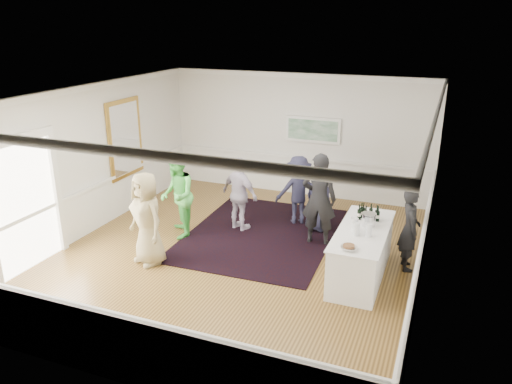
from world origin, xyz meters
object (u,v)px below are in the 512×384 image
at_px(guest_navy, 319,199).
at_px(ice_bucket, 369,220).
at_px(guest_lilac, 240,194).
at_px(serving_table, 361,253).
at_px(guest_tan, 147,219).
at_px(bartender, 410,229).
at_px(guest_dark_a, 298,190).
at_px(guest_dark_b, 319,199).
at_px(guest_green, 177,196).
at_px(nut_bowl, 349,247).

relative_size(guest_navy, ice_bucket, 5.69).
bearing_deg(guest_lilac, serving_table, 178.38).
bearing_deg(serving_table, ice_bucket, 73.28).
bearing_deg(ice_bucket, guest_tan, -163.75).
relative_size(bartender, guest_navy, 1.08).
bearing_deg(guest_dark_a, bartender, 125.05).
relative_size(guest_tan, guest_lilac, 1.10).
height_order(guest_dark_b, guest_navy, guest_dark_b).
xyz_separation_m(bartender, guest_dark_a, (-2.58, 1.37, -0.00)).
height_order(guest_tan, ice_bucket, guest_tan).
distance_m(guest_green, guest_dark_a, 2.74).
height_order(ice_bucket, nut_bowl, ice_bucket).
distance_m(guest_green, guest_navy, 3.08).
bearing_deg(serving_table, guest_navy, 125.87).
distance_m(bartender, guest_navy, 2.33).
bearing_deg(guest_navy, guest_dark_a, 3.48).
distance_m(guest_dark_b, nut_bowl, 2.25).
bearing_deg(guest_green, guest_dark_b, 72.17).
relative_size(serving_table, guest_navy, 1.55).
height_order(bartender, guest_dark_b, guest_dark_b).
xyz_separation_m(serving_table, ice_bucket, (0.06, 0.19, 0.57)).
relative_size(guest_lilac, nut_bowl, 6.02).
bearing_deg(guest_dark_b, bartender, 160.22).
xyz_separation_m(serving_table, guest_lilac, (-2.90, 1.15, 0.36)).
height_order(serving_table, bartender, bartender).
relative_size(guest_green, nut_bowl, 6.70).
relative_size(guest_dark_a, guest_dark_b, 0.81).
bearing_deg(guest_dark_a, guest_green, 10.05).
distance_m(guest_tan, guest_lilac, 2.34).
height_order(serving_table, nut_bowl, nut_bowl).
bearing_deg(guest_lilac, guest_navy, -139.26).
xyz_separation_m(guest_dark_a, guest_navy, (0.55, -0.23, -0.06)).
distance_m(bartender, guest_dark_b, 1.93).
height_order(serving_table, guest_dark_a, guest_dark_a).
distance_m(serving_table, guest_navy, 2.20).
relative_size(guest_green, guest_dark_b, 0.94).
bearing_deg(serving_table, guest_dark_a, 132.36).
height_order(guest_lilac, nut_bowl, guest_lilac).
relative_size(serving_table, guest_dark_a, 1.44).
distance_m(guest_green, nut_bowl, 4.12).
distance_m(guest_dark_a, nut_bowl, 3.39).
bearing_deg(guest_dark_a, guest_tan, 27.92).
bearing_deg(guest_navy, guest_lilac, 47.27).
bearing_deg(guest_navy, guest_dark_b, 130.97).
height_order(guest_tan, guest_navy, guest_tan).
distance_m(bartender, guest_lilac, 3.69).
bearing_deg(guest_dark_b, guest_dark_a, -57.32).
bearing_deg(guest_dark_b, serving_table, 129.46).
distance_m(serving_table, guest_dark_b, 1.64).
bearing_deg(serving_table, nut_bowl, -94.95).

